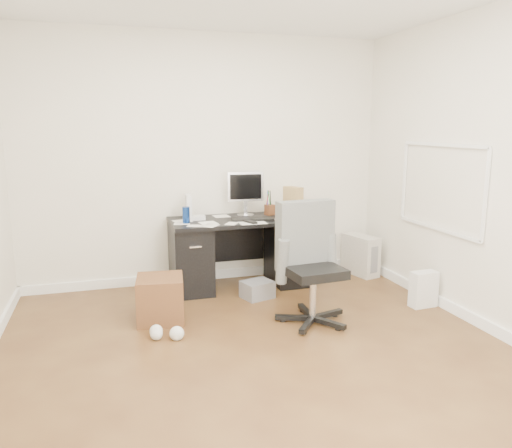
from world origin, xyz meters
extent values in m
plane|color=#462916|center=(0.00, 0.00, 0.00)|extent=(4.00, 4.00, 0.00)
cube|color=silver|center=(0.00, 2.00, 1.35)|extent=(4.00, 0.02, 2.70)
cube|color=silver|center=(0.00, -2.00, 1.35)|extent=(4.00, 0.02, 2.70)
cube|color=silver|center=(2.00, 0.00, 1.35)|extent=(0.02, 4.00, 2.70)
cube|color=white|center=(0.00, 1.99, 0.05)|extent=(4.00, 0.03, 0.10)
cube|color=white|center=(1.99, 0.00, 0.05)|extent=(0.03, 4.00, 0.10)
cube|color=black|center=(0.30, 1.65, 0.73)|extent=(1.50, 0.70, 0.04)
cube|color=black|center=(-0.25, 1.65, 0.35)|extent=(0.40, 0.60, 0.71)
cube|color=black|center=(0.85, 1.65, 0.35)|extent=(0.40, 0.60, 0.71)
cube|color=black|center=(0.30, 1.98, 0.45)|extent=(0.70, 0.03, 0.51)
cube|color=black|center=(0.39, 1.52, 0.76)|extent=(0.46, 0.22, 0.02)
sphere|color=silver|center=(0.73, 1.55, 0.78)|extent=(0.05, 0.05, 0.05)
cylinder|color=navy|center=(-0.30, 1.56, 0.83)|extent=(0.08, 0.08, 0.17)
cube|color=silver|center=(-0.24, 1.76, 0.88)|extent=(0.12, 0.24, 0.26)
cube|color=#AA8452|center=(0.99, 1.91, 0.89)|extent=(0.21, 0.27, 0.29)
cube|color=yellow|center=(0.87, 1.60, 0.77)|extent=(0.22, 0.27, 0.04)
cube|color=#B2ADA1|center=(1.76, 1.67, 0.23)|extent=(0.31, 0.50, 0.46)
cube|color=silver|center=(1.82, 0.53, 0.17)|extent=(0.27, 0.20, 0.35)
cube|color=#482815|center=(-0.65, 0.91, 0.20)|extent=(0.45, 0.45, 0.40)
cube|color=slate|center=(0.36, 1.23, 0.09)|extent=(0.35, 0.32, 0.17)
camera|label=1|loc=(-1.05, -3.41, 1.73)|focal=35.00mm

